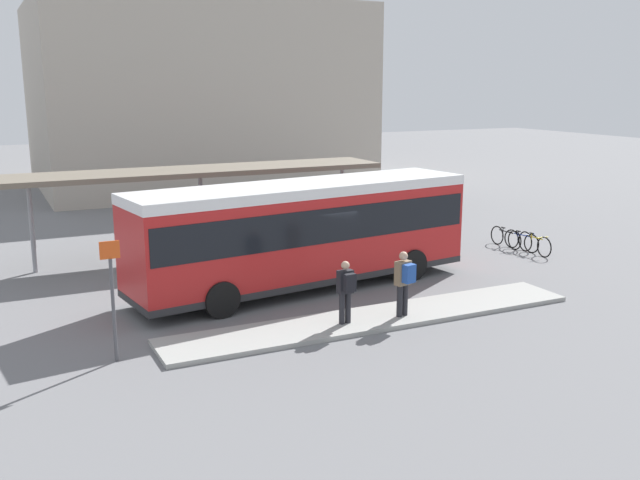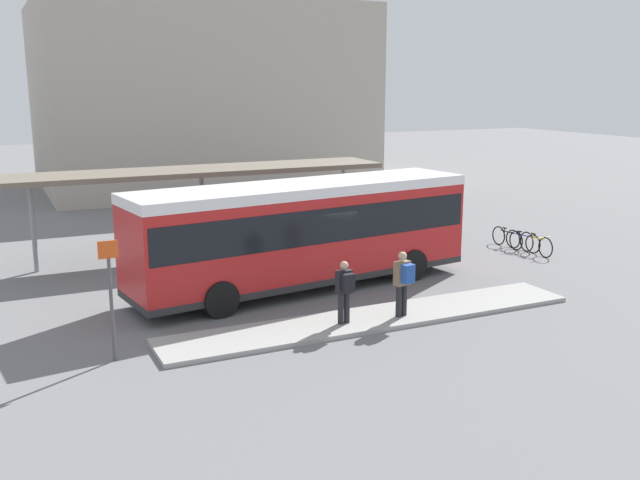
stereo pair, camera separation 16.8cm
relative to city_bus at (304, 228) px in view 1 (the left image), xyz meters
name	(u,v)px [view 1 (the left image)]	position (x,y,z in m)	size (l,w,h in m)	color
ground_plane	(304,288)	(-0.01, 0.00, -1.90)	(120.00, 120.00, 0.00)	slate
curb_island	(375,318)	(0.43, -3.62, -1.84)	(11.69, 1.80, 0.12)	#9E9E99
city_bus	(304,228)	(0.00, 0.00, 0.00)	(11.08, 3.88, 3.26)	red
pedestrian_waiting	(346,288)	(-0.56, -3.81, -0.83)	(0.42, 0.44, 1.65)	#232328
pedestrian_companion	(404,280)	(1.09, -3.94, -0.77)	(0.47, 0.52, 1.76)	#232328
bicycle_yellow	(535,244)	(9.49, 0.35, -1.51)	(0.48, 1.81, 0.78)	black
bicycle_blue	(521,241)	(9.48, 1.05, -1.53)	(0.48, 1.70, 0.74)	black
bicycle_black	(506,237)	(9.31, 1.74, -1.52)	(0.48, 1.75, 0.75)	black
station_shelter	(200,173)	(-1.56, 5.61, 1.14)	(13.56, 2.55, 3.19)	#706656
potted_planter_near_shelter	(246,244)	(-0.66, 3.36, -1.12)	(1.00, 1.00, 1.51)	slate
platform_sign	(113,295)	(-6.31, -3.51, -0.34)	(0.44, 0.08, 2.80)	#4C4C51
station_building	(194,97)	(3.70, 24.45, 3.45)	(18.53, 14.15, 10.69)	#B2A899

